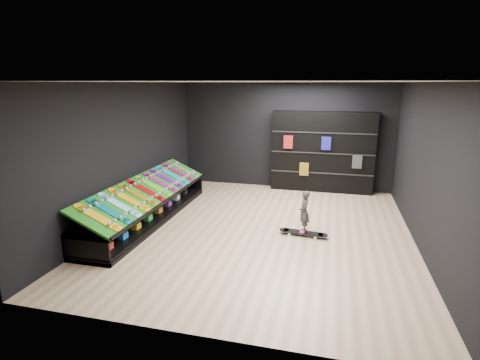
% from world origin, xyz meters
% --- Properties ---
extents(floor, '(6.00, 7.00, 0.01)m').
position_xyz_m(floor, '(0.00, 0.00, 0.00)').
color(floor, tan).
rests_on(floor, ground).
extents(ceiling, '(6.00, 7.00, 0.01)m').
position_xyz_m(ceiling, '(0.00, 0.00, 3.00)').
color(ceiling, white).
rests_on(ceiling, ground).
extents(wall_back, '(6.00, 0.02, 3.00)m').
position_xyz_m(wall_back, '(0.00, 3.50, 1.50)').
color(wall_back, black).
rests_on(wall_back, ground).
extents(wall_front, '(6.00, 0.02, 3.00)m').
position_xyz_m(wall_front, '(0.00, -3.50, 1.50)').
color(wall_front, black).
rests_on(wall_front, ground).
extents(wall_left, '(0.02, 7.00, 3.00)m').
position_xyz_m(wall_left, '(-3.00, 0.00, 1.50)').
color(wall_left, black).
rests_on(wall_left, ground).
extents(wall_right, '(0.02, 7.00, 3.00)m').
position_xyz_m(wall_right, '(3.00, 0.00, 1.50)').
color(wall_right, black).
rests_on(wall_right, ground).
extents(display_rack, '(0.90, 4.50, 0.50)m').
position_xyz_m(display_rack, '(-2.55, 0.00, 0.25)').
color(display_rack, black).
rests_on(display_rack, ground).
extents(turf_ramp, '(0.92, 4.50, 0.46)m').
position_xyz_m(turf_ramp, '(-2.50, 0.00, 0.71)').
color(turf_ramp, '#12550D').
rests_on(turf_ramp, display_rack).
extents(back_shelving, '(2.79, 0.33, 2.23)m').
position_xyz_m(back_shelving, '(1.08, 3.32, 1.12)').
color(back_shelving, black).
rests_on(back_shelving, ground).
extents(floor_skateboard, '(1.00, 0.33, 0.09)m').
position_xyz_m(floor_skateboard, '(0.88, -0.10, 0.05)').
color(floor_skateboard, black).
rests_on(floor_skateboard, ground).
extents(child, '(0.17, 0.22, 0.51)m').
position_xyz_m(child, '(0.88, -0.10, 0.35)').
color(child, black).
rests_on(child, floor_skateboard).
extents(display_board_0, '(0.93, 0.22, 0.50)m').
position_xyz_m(display_board_0, '(-2.49, -1.90, 0.74)').
color(display_board_0, orange).
rests_on(display_board_0, turf_ramp).
extents(display_board_1, '(0.93, 0.22, 0.50)m').
position_xyz_m(display_board_1, '(-2.49, -1.55, 0.74)').
color(display_board_1, '#0C8C99').
rests_on(display_board_1, turf_ramp).
extents(display_board_2, '(0.93, 0.22, 0.50)m').
position_xyz_m(display_board_2, '(-2.49, -1.21, 0.74)').
color(display_board_2, '#0CB2E5').
rests_on(display_board_2, turf_ramp).
extents(display_board_3, '(0.93, 0.22, 0.50)m').
position_xyz_m(display_board_3, '(-2.49, -0.86, 0.74)').
color(display_board_3, yellow).
rests_on(display_board_3, turf_ramp).
extents(display_board_4, '(0.93, 0.22, 0.50)m').
position_xyz_m(display_board_4, '(-2.49, -0.52, 0.74)').
color(display_board_4, yellow).
rests_on(display_board_4, turf_ramp).
extents(display_board_5, '(0.93, 0.22, 0.50)m').
position_xyz_m(display_board_5, '(-2.49, -0.17, 0.74)').
color(display_board_5, red).
rests_on(display_board_5, turf_ramp).
extents(display_board_6, '(0.93, 0.22, 0.50)m').
position_xyz_m(display_board_6, '(-2.49, 0.17, 0.74)').
color(display_board_6, green).
rests_on(display_board_6, turf_ramp).
extents(display_board_7, '(0.93, 0.22, 0.50)m').
position_xyz_m(display_board_7, '(-2.49, 0.52, 0.74)').
color(display_board_7, '#2626BF').
rests_on(display_board_7, turf_ramp).
extents(display_board_8, '(0.93, 0.22, 0.50)m').
position_xyz_m(display_board_8, '(-2.49, 0.86, 0.74)').
color(display_board_8, purple).
rests_on(display_board_8, turf_ramp).
extents(display_board_9, '(0.93, 0.22, 0.50)m').
position_xyz_m(display_board_9, '(-2.49, 1.21, 0.74)').
color(display_board_9, blue).
rests_on(display_board_9, turf_ramp).
extents(display_board_10, '(0.93, 0.22, 0.50)m').
position_xyz_m(display_board_10, '(-2.49, 1.55, 0.74)').
color(display_board_10, '#E5198C').
rests_on(display_board_10, turf_ramp).
extents(display_board_11, '(0.93, 0.22, 0.50)m').
position_xyz_m(display_board_11, '(-2.49, 1.90, 0.74)').
color(display_board_11, black).
rests_on(display_board_11, turf_ramp).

